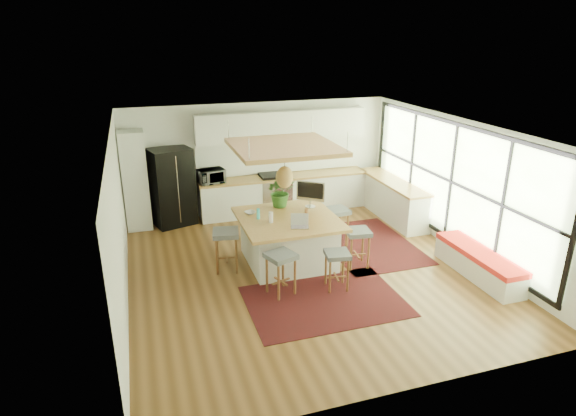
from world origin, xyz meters
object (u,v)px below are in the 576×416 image
object	(u,v)px
island	(288,240)
stool_left_side	(227,253)
stool_right_back	(336,228)
laptop	(300,221)
fridge	(172,186)
stool_near_right	(337,270)
island_plant	(281,195)
stool_right_front	(357,249)
monitor	(310,195)
stool_near_left	(281,275)
microwave	(211,175)

from	to	relation	value
island	stool_left_side	bearing A→B (deg)	178.77
stool_right_back	stool_left_side	size ratio (longest dim) A/B	1.00
island	laptop	bearing A→B (deg)	-84.03
fridge	laptop	size ratio (longest dim) A/B	5.27
fridge	stool_left_side	bearing A→B (deg)	-91.76
stool_near_right	laptop	world-z (taller)	laptop
island_plant	stool_left_side	bearing A→B (deg)	-153.33
stool_right_front	stool_left_side	world-z (taller)	stool_left_side
stool_left_side	monitor	world-z (taller)	monitor
fridge	stool_right_back	size ratio (longest dim) A/B	2.26
stool_near_left	island	bearing A→B (deg)	66.57
monitor	stool_left_side	bearing A→B (deg)	-130.16
island	island_plant	bearing A→B (deg)	85.56
stool_right_front	stool_near_right	bearing A→B (deg)	-136.26
stool_right_front	monitor	distance (m)	1.44
stool_right_front	laptop	xyz separation A→B (m)	(-1.15, 0.05, 0.70)
stool_near_right	microwave	size ratio (longest dim) A/B	1.18
stool_near_left	island_plant	world-z (taller)	island_plant
stool_left_side	laptop	world-z (taller)	laptop
stool_left_side	microwave	distance (m)	2.79
stool_right_front	stool_right_back	size ratio (longest dim) A/B	0.94
fridge	microwave	distance (m)	0.93
island_plant	island	bearing A→B (deg)	-94.44
stool_right_back	island	bearing A→B (deg)	-157.93
stool_right_front	stool_right_back	distance (m)	1.07
stool_near_right	laptop	bearing A→B (deg)	120.62
stool_near_left	stool_near_right	xyz separation A→B (m)	(0.99, -0.12, 0.00)
stool_right_back	stool_left_side	xyz separation A→B (m)	(-2.43, -0.47, 0.00)
stool_left_side	stool_near_right	bearing A→B (deg)	-37.07
stool_right_front	laptop	distance (m)	1.34
stool_right_back	laptop	bearing A→B (deg)	-138.87
island	monitor	size ratio (longest dim) A/B	3.13
fridge	monitor	world-z (taller)	fridge
stool_near_left	laptop	bearing A→B (deg)	48.39
fridge	stool_right_front	world-z (taller)	fridge
stool_right_back	monitor	distance (m)	1.04
stool_right_back	stool_near_right	bearing A→B (deg)	-112.62
island	island_plant	xyz separation A→B (m)	(0.05, 0.66, 0.71)
stool_right_back	microwave	xyz separation A→B (m)	(-2.25, 2.20, 0.77)
laptop	island_plant	distance (m)	1.19
fridge	island	xyz separation A→B (m)	(1.94, -2.73, -0.46)
fridge	stool_near_left	distance (m)	4.18
stool_right_front	microwave	distance (m)	4.04
fridge	island_plant	world-z (taller)	fridge
fridge	island	distance (m)	3.38
stool_near_left	stool_left_side	world-z (taller)	stool_left_side
stool_right_front	stool_left_side	size ratio (longest dim) A/B	0.94
stool_right_front	island_plant	xyz separation A→B (m)	(-1.15, 1.24, 0.82)
island	stool_near_right	world-z (taller)	island
fridge	island_plant	bearing A→B (deg)	-62.95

